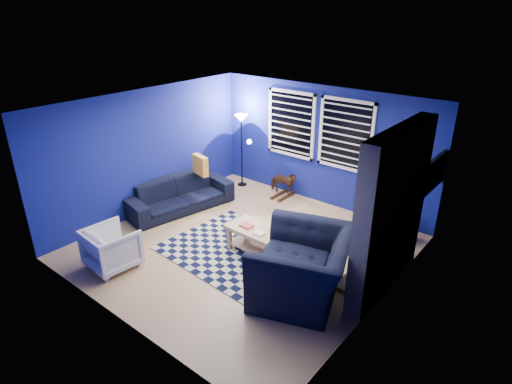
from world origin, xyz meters
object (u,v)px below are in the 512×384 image
sofa (179,194)px  floor_lamp (242,128)px  coffee_table (256,235)px  rocking_horse (283,183)px  cabinet (388,224)px  tv (434,173)px  armchair_big (302,267)px  armchair_bent (112,248)px

sofa → floor_lamp: 2.09m
coffee_table → floor_lamp: floor_lamp is taller
rocking_horse → floor_lamp: 1.54m
cabinet → tv: bearing=-13.1°
sofa → armchair_big: armchair_big is taller
armchair_big → armchair_bent: (-2.80, -1.32, -0.14)m
armchair_bent → cabinet: bearing=-125.3°
armchair_big → floor_lamp: floor_lamp is taller
armchair_big → cabinet: bearing=153.0°
armchair_bent → coffee_table: size_ratio=0.75×
coffee_table → cabinet: size_ratio=1.33×
sofa → cabinet: (3.88, 1.59, -0.05)m
armchair_big → rocking_horse: size_ratio=2.38×
tv → rocking_horse: 3.35m
armchair_bent → cabinet: (3.10, 3.72, -0.07)m
rocking_horse → sofa: bearing=128.2°
armchair_bent → coffee_table: bearing=-126.2°
tv → armchair_big: bearing=-110.2°
tv → floor_lamp: size_ratio=0.59×
armchair_bent → rocking_horse: armchair_bent is taller
armchair_bent → armchair_big: bearing=-150.4°
tv → armchair_bent: tv is taller
floor_lamp → sofa: bearing=-96.7°
cabinet → rocking_horse: bearing=153.6°
tv → cabinet: size_ratio=1.31×
sofa → tv: bearing=-58.1°
tv → armchair_big: size_ratio=0.67×
sofa → floor_lamp: size_ratio=1.32×
tv → rocking_horse: tv is taller
cabinet → floor_lamp: floor_lamp is taller
armchair_big → cabinet: armchair_big is taller
coffee_table → sofa: bearing=172.0°
sofa → coffee_table: 2.35m
rocking_horse → floor_lamp: (-1.12, -0.07, 1.05)m
sofa → coffee_table: size_ratio=2.21×
coffee_table → cabinet: (1.56, 1.92, -0.06)m
tv → rocking_horse: bearing=176.5°
rocking_horse → floor_lamp: floor_lamp is taller
armchair_bent → floor_lamp: bearing=-77.2°
armchair_bent → cabinet: 4.84m
floor_lamp → coffee_table: bearing=-45.0°
rocking_horse → cabinet: 2.57m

